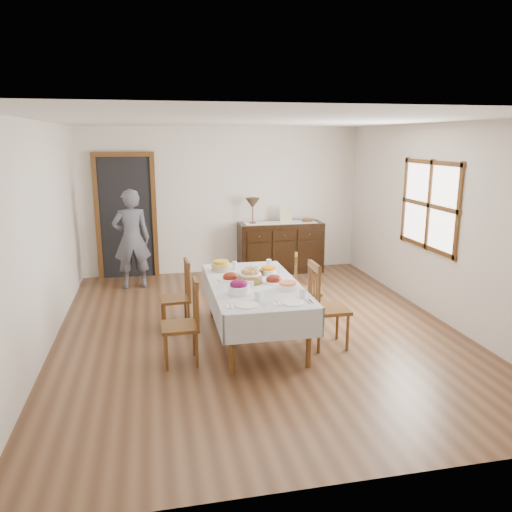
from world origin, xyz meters
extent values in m
plane|color=brown|center=(0.00, 0.00, 0.00)|extent=(6.00, 6.00, 0.00)
cube|color=white|center=(0.00, 0.00, 2.60)|extent=(5.00, 6.00, 0.02)
cube|color=silver|center=(0.00, 3.00, 1.30)|extent=(5.00, 0.02, 2.60)
cube|color=silver|center=(0.00, -3.00, 1.30)|extent=(5.00, 0.02, 2.60)
cube|color=silver|center=(-2.50, 0.00, 1.30)|extent=(0.02, 6.00, 2.60)
cube|color=silver|center=(2.50, 0.00, 1.30)|extent=(0.02, 6.00, 2.60)
cube|color=white|center=(2.49, 0.30, 1.50)|extent=(0.02, 1.30, 1.10)
cube|color=brown|center=(2.48, 0.30, 1.50)|extent=(0.03, 1.46, 1.26)
cube|color=black|center=(-1.70, 2.96, 1.05)|extent=(0.90, 0.06, 2.10)
cube|color=brown|center=(-1.70, 2.94, 1.05)|extent=(1.04, 0.08, 2.18)
cube|color=silver|center=(-0.10, -0.29, 0.69)|extent=(1.03, 2.03, 0.04)
cylinder|color=brown|center=(-0.52, -1.16, 0.33)|extent=(0.06, 0.06, 0.65)
cylinder|color=brown|center=(0.31, -1.16, 0.33)|extent=(0.06, 0.06, 0.65)
cylinder|color=brown|center=(-0.51, 0.59, 0.33)|extent=(0.06, 0.06, 0.65)
cylinder|color=brown|center=(0.32, 0.59, 0.33)|extent=(0.06, 0.06, 0.65)
cube|color=silver|center=(-0.62, -0.28, 0.55)|extent=(0.04, 2.07, 0.31)
cube|color=silver|center=(0.42, -0.29, 0.55)|extent=(0.04, 2.07, 0.31)
cube|color=silver|center=(-0.11, -1.31, 0.55)|extent=(1.05, 0.03, 0.31)
cube|color=silver|center=(-0.09, 0.74, 0.55)|extent=(1.05, 0.03, 0.31)
cube|color=brown|center=(-1.02, -0.78, 0.42)|extent=(0.40, 0.40, 0.04)
cylinder|color=brown|center=(-1.18, -0.62, 0.20)|extent=(0.03, 0.03, 0.40)
cylinder|color=brown|center=(-1.18, -0.94, 0.20)|extent=(0.03, 0.03, 0.40)
cylinder|color=brown|center=(-0.87, -0.62, 0.20)|extent=(0.03, 0.03, 0.40)
cylinder|color=brown|center=(-0.86, -0.94, 0.20)|extent=(0.03, 0.03, 0.40)
cylinder|color=brown|center=(-0.85, -0.61, 0.69)|extent=(0.04, 0.04, 0.53)
cylinder|color=brown|center=(-0.84, -0.95, 0.69)|extent=(0.04, 0.04, 0.53)
cube|color=brown|center=(-0.85, -0.78, 0.91)|extent=(0.04, 0.38, 0.08)
cylinder|color=brown|center=(-0.85, -0.70, 0.67)|extent=(0.02, 0.02, 0.43)
cylinder|color=brown|center=(-0.85, -0.78, 0.67)|extent=(0.02, 0.02, 0.43)
cylinder|color=brown|center=(-0.84, -0.87, 0.67)|extent=(0.02, 0.02, 0.43)
cube|color=brown|center=(-1.03, 0.25, 0.40)|extent=(0.40, 0.40, 0.04)
cylinder|color=brown|center=(-1.19, 0.39, 0.19)|extent=(0.03, 0.03, 0.38)
cylinder|color=brown|center=(-1.17, 0.09, 0.19)|extent=(0.03, 0.03, 0.38)
cylinder|color=brown|center=(-0.89, 0.41, 0.19)|extent=(0.03, 0.03, 0.38)
cylinder|color=brown|center=(-0.87, 0.11, 0.19)|extent=(0.03, 0.03, 0.38)
cylinder|color=brown|center=(-0.87, 0.42, 0.65)|extent=(0.04, 0.04, 0.50)
cylinder|color=brown|center=(-0.85, 0.11, 0.65)|extent=(0.04, 0.04, 0.50)
cube|color=brown|center=(-0.86, 0.26, 0.86)|extent=(0.06, 0.36, 0.07)
cylinder|color=brown|center=(-0.86, 0.34, 0.63)|extent=(0.02, 0.02, 0.41)
cylinder|color=brown|center=(-0.86, 0.26, 0.63)|extent=(0.02, 0.02, 0.41)
cylinder|color=brown|center=(-0.85, 0.19, 0.63)|extent=(0.02, 0.02, 0.41)
cube|color=brown|center=(0.71, -0.67, 0.45)|extent=(0.43, 0.43, 0.04)
cylinder|color=brown|center=(0.88, -0.84, 0.22)|extent=(0.04, 0.04, 0.43)
cylinder|color=brown|center=(0.89, -0.50, 0.22)|extent=(0.04, 0.04, 0.43)
cylinder|color=brown|center=(0.54, -0.84, 0.22)|extent=(0.04, 0.04, 0.43)
cylinder|color=brown|center=(0.54, -0.50, 0.22)|extent=(0.04, 0.04, 0.43)
cylinder|color=brown|center=(0.52, -0.85, 0.74)|extent=(0.04, 0.04, 0.57)
cylinder|color=brown|center=(0.52, -0.49, 0.74)|extent=(0.04, 0.04, 0.57)
cube|color=brown|center=(0.52, -0.67, 0.98)|extent=(0.05, 0.40, 0.08)
cylinder|color=brown|center=(0.52, -0.76, 0.72)|extent=(0.02, 0.02, 0.46)
cylinder|color=brown|center=(0.52, -0.67, 0.72)|extent=(0.02, 0.02, 0.46)
cylinder|color=brown|center=(0.52, -0.58, 0.72)|extent=(0.02, 0.02, 0.46)
cube|color=brown|center=(0.74, 0.23, 0.40)|extent=(0.47, 0.47, 0.04)
cylinder|color=brown|center=(0.84, 0.04, 0.19)|extent=(0.03, 0.03, 0.38)
cylinder|color=brown|center=(0.93, 0.33, 0.19)|extent=(0.03, 0.03, 0.38)
cylinder|color=brown|center=(0.55, 0.13, 0.19)|extent=(0.03, 0.03, 0.38)
cylinder|color=brown|center=(0.64, 0.42, 0.19)|extent=(0.03, 0.03, 0.38)
cylinder|color=brown|center=(0.53, 0.12, 0.65)|extent=(0.04, 0.04, 0.50)
cylinder|color=brown|center=(0.63, 0.43, 0.65)|extent=(0.04, 0.04, 0.50)
cube|color=brown|center=(0.58, 0.28, 0.87)|extent=(0.14, 0.35, 0.07)
cylinder|color=brown|center=(0.56, 0.20, 0.63)|extent=(0.02, 0.02, 0.41)
cylinder|color=brown|center=(0.58, 0.28, 0.63)|extent=(0.02, 0.02, 0.41)
cylinder|color=brown|center=(0.60, 0.35, 0.63)|extent=(0.02, 0.02, 0.41)
cube|color=black|center=(1.01, 2.72, 0.46)|extent=(1.52, 0.51, 0.91)
cube|color=black|center=(0.55, 2.46, 0.73)|extent=(0.43, 0.02, 0.18)
sphere|color=brown|center=(0.55, 2.44, 0.73)|extent=(0.03, 0.03, 0.03)
cube|color=black|center=(1.01, 2.46, 0.73)|extent=(0.43, 0.02, 0.18)
sphere|color=brown|center=(1.01, 2.44, 0.73)|extent=(0.03, 0.03, 0.03)
cube|color=black|center=(1.46, 2.46, 0.73)|extent=(0.43, 0.02, 0.18)
sphere|color=brown|center=(1.46, 2.44, 0.73)|extent=(0.03, 0.03, 0.03)
imported|color=#51525D|center=(-1.60, 2.25, 0.87)|extent=(0.57, 0.40, 1.73)
cylinder|color=brown|center=(-0.15, -0.26, 0.76)|extent=(0.29, 0.29, 0.10)
cylinder|color=white|center=(-0.15, -0.26, 0.82)|extent=(0.26, 0.26, 0.02)
sphere|color=#B78049|center=(-0.08, -0.26, 0.85)|extent=(0.08, 0.08, 0.08)
sphere|color=#B78049|center=(-0.10, -0.21, 0.85)|extent=(0.08, 0.08, 0.08)
sphere|color=#B78049|center=(-0.15, -0.19, 0.85)|extent=(0.08, 0.08, 0.08)
sphere|color=#B78049|center=(-0.20, -0.21, 0.85)|extent=(0.08, 0.08, 0.08)
sphere|color=#B78049|center=(-0.22, -0.26, 0.85)|extent=(0.08, 0.08, 0.08)
sphere|color=#B78049|center=(-0.20, -0.31, 0.85)|extent=(0.08, 0.08, 0.08)
sphere|color=#B78049|center=(-0.15, -0.34, 0.85)|extent=(0.08, 0.08, 0.08)
sphere|color=#B78049|center=(-0.10, -0.31, 0.85)|extent=(0.08, 0.08, 0.08)
cylinder|color=black|center=(-0.06, 0.06, 0.74)|extent=(0.28, 0.28, 0.05)
ellipsoid|color=pink|center=(0.02, 0.06, 0.79)|extent=(0.05, 0.05, 0.06)
ellipsoid|color=#6CDCFD|center=(0.00, 0.12, 0.79)|extent=(0.05, 0.05, 0.06)
ellipsoid|color=#84CB6B|center=(-0.06, 0.14, 0.79)|extent=(0.05, 0.05, 0.06)
ellipsoid|color=#F8A543|center=(-0.11, 0.12, 0.79)|extent=(0.05, 0.05, 0.06)
ellipsoid|color=#B887D3|center=(-0.14, 0.06, 0.79)|extent=(0.05, 0.05, 0.06)
ellipsoid|color=#F8EB70|center=(-0.11, 0.01, 0.79)|extent=(0.05, 0.05, 0.06)
ellipsoid|color=pink|center=(-0.06, -0.01, 0.79)|extent=(0.05, 0.05, 0.06)
ellipsoid|color=#6CDCFD|center=(0.00, 0.01, 0.79)|extent=(0.05, 0.05, 0.06)
cylinder|color=white|center=(-0.36, -0.08, 0.72)|extent=(0.31, 0.31, 0.01)
ellipsoid|color=#67150B|center=(-0.36, -0.08, 0.75)|extent=(0.19, 0.16, 0.11)
cylinder|color=white|center=(0.14, -0.29, 0.72)|extent=(0.27, 0.27, 0.01)
ellipsoid|color=#67150B|center=(0.14, -0.29, 0.75)|extent=(0.19, 0.16, 0.11)
cylinder|color=white|center=(-0.35, -0.65, 0.76)|extent=(0.24, 0.24, 0.09)
ellipsoid|color=maroon|center=(-0.35, -0.65, 0.82)|extent=(0.20, 0.17, 0.11)
cylinder|color=white|center=(0.16, 0.10, 0.74)|extent=(0.20, 0.20, 0.06)
cylinder|color=orange|center=(0.16, 0.10, 0.78)|extent=(0.18, 0.18, 0.03)
cylinder|color=tan|center=(-0.41, 0.37, 0.76)|extent=(0.25, 0.25, 0.09)
cylinder|color=gold|center=(-0.41, 0.37, 0.82)|extent=(0.20, 0.20, 0.04)
cylinder|color=white|center=(0.23, -0.59, 0.74)|extent=(0.25, 0.25, 0.06)
cylinder|color=#E37246|center=(0.23, -0.59, 0.78)|extent=(0.20, 0.20, 0.02)
cube|color=white|center=(-0.21, -0.40, 0.75)|extent=(0.14, 0.09, 0.07)
cylinder|color=white|center=(-0.35, -1.07, 0.72)|extent=(0.25, 0.25, 0.01)
cube|color=white|center=(-0.52, -1.07, 0.71)|extent=(0.08, 0.12, 0.01)
cube|color=silver|center=(-0.52, -1.07, 0.72)|extent=(0.02, 0.16, 0.01)
cube|color=silver|center=(-0.19, -1.07, 0.71)|extent=(0.01, 0.18, 0.01)
cube|color=silver|center=(-0.15, -1.07, 0.71)|extent=(0.02, 0.14, 0.01)
cylinder|color=white|center=(-0.20, -0.92, 0.76)|extent=(0.07, 0.07, 0.10)
cylinder|color=white|center=(0.15, -1.09, 0.72)|extent=(0.25, 0.25, 0.01)
cube|color=white|center=(-0.02, -1.09, 0.71)|extent=(0.08, 0.12, 0.01)
cube|color=silver|center=(-0.02, -1.09, 0.72)|extent=(0.02, 0.16, 0.01)
cube|color=silver|center=(0.31, -1.09, 0.71)|extent=(0.01, 0.18, 0.01)
cube|color=silver|center=(0.35, -1.09, 0.71)|extent=(0.02, 0.14, 0.01)
cylinder|color=white|center=(0.30, -0.94, 0.76)|extent=(0.07, 0.07, 0.10)
cylinder|color=white|center=(-0.23, 0.40, 0.76)|extent=(0.06, 0.06, 0.11)
cylinder|color=white|center=(0.24, 0.41, 0.76)|extent=(0.07, 0.07, 0.11)
cube|color=white|center=(0.99, 2.71, 0.92)|extent=(1.30, 0.35, 0.01)
cylinder|color=brown|center=(0.49, 2.70, 0.93)|extent=(0.12, 0.12, 0.03)
cylinder|color=brown|center=(0.49, 2.70, 1.07)|extent=(0.02, 0.02, 0.25)
cone|color=#413722|center=(0.49, 2.70, 1.28)|extent=(0.26, 0.26, 0.18)
cube|color=#C8BC8C|center=(1.10, 2.70, 1.05)|extent=(0.22, 0.08, 0.28)
cylinder|color=brown|center=(1.50, 2.69, 0.94)|extent=(0.20, 0.20, 0.06)
camera|label=1|loc=(-1.26, -5.89, 2.40)|focal=35.00mm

